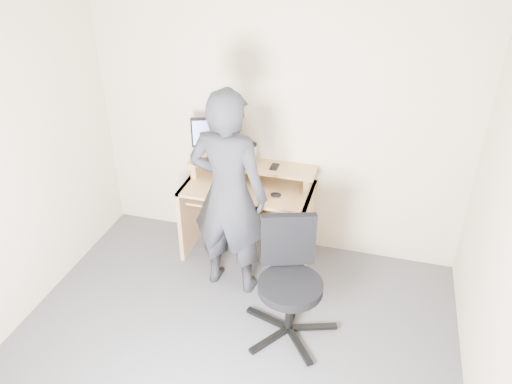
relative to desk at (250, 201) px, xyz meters
The scene contains 14 objects.
ground 1.64m from the desk, 82.55° to the right, with size 3.50×3.50×0.00m, color #49484D.
back_wall 0.76m from the desk, 47.89° to the left, with size 3.50×0.02×2.50m, color #BDB196.
ceiling 2.49m from the desk, 82.55° to the right, with size 3.50×3.50×0.02m, color white.
desk is the anchor object (origin of this frame).
monitor 0.72m from the desk, 167.08° to the left, with size 0.43×0.18×0.42m.
external_drive 0.48m from the desk, 135.11° to the left, with size 0.07×0.13×0.20m, color black.
travel_mug 0.46m from the desk, 89.46° to the left, with size 0.09×0.09×0.19m, color #B6B6BB.
smartphone 0.43m from the desk, 18.23° to the left, with size 0.07×0.13×0.01m, color black.
charger 0.41m from the desk, behind, with size 0.04×0.04×0.04m, color black.
headphones 0.42m from the desk, 143.10° to the left, with size 0.16×0.16×0.02m, color silver.
keyboard 0.22m from the desk, 113.70° to the right, with size 0.46×0.18×0.03m, color black.
mouse 0.41m from the desk, 31.53° to the right, with size 0.10×0.06×0.04m, color black.
office_chair 1.11m from the desk, 57.97° to the right, with size 0.77×0.73×0.96m.
person 0.67m from the desk, 92.64° to the right, with size 0.67×0.44×1.85m, color black.
Camera 1 is at (0.95, -2.38, 3.03)m, focal length 35.00 mm.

